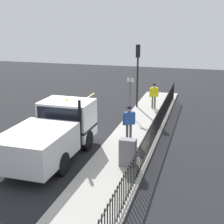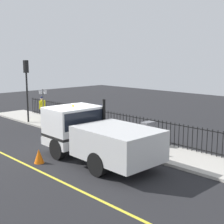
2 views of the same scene
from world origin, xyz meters
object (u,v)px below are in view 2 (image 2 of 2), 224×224
Objects in this scene: traffic_cone at (39,156)px; street_sign at (43,104)px; work_truck at (93,133)px; worker_standing at (101,117)px; pedestrian_distant at (42,105)px; traffic_light_near at (26,79)px; utility_cabinet at (148,133)px.

street_sign is at bearing 56.04° from traffic_cone.
work_truck reaches higher than worker_standing.
worker_standing reaches higher than traffic_cone.
pedestrian_distant is 2.72× the size of traffic_cone.
traffic_light_near reaches higher than traffic_cone.
pedestrian_distant is (3.09, 9.15, -0.09)m from work_truck.
traffic_light_near is (1.92, 9.15, 1.89)m from work_truck.
utility_cabinet is (0.41, -9.48, -0.46)m from pedestrian_distant.
traffic_cone is (-5.48, 1.66, -0.40)m from utility_cabinet.
traffic_cone is (-1.98, 1.33, -0.95)m from work_truck.
street_sign reaches higher than traffic_cone.
utility_cabinet is (1.58, -9.48, -2.44)m from traffic_light_near.
traffic_light_near reaches higher than pedestrian_distant.
pedestrian_distant is at bearing -123.82° from worker_standing.
utility_cabinet is (3.50, -0.33, -0.55)m from work_truck.
street_sign is at bearing 76.32° from work_truck.
work_truck is 2.40× the size of street_sign.
utility_cabinet reaches higher than traffic_cone.
street_sign is at bearing 102.22° from utility_cabinet.
pedestrian_distant is 0.70× the size of street_sign.
traffic_light_near reaches higher than worker_standing.
work_truck reaches higher than traffic_cone.
street_sign reaches higher than pedestrian_distant.
street_sign is (-1.20, -2.06, 0.48)m from pedestrian_distant.
work_truck is 3.44× the size of pedestrian_distant.
traffic_light_near is (-1.17, 0.00, 1.98)m from pedestrian_distant.
pedestrian_distant is (0.22, 6.57, -0.07)m from worker_standing.
traffic_cone is 0.26× the size of street_sign.
work_truck is at bearing 9.96° from worker_standing.
work_truck is at bearing 174.55° from utility_cabinet.
work_truck is 3.24× the size of worker_standing.
utility_cabinet is at bearing 70.27° from worker_standing.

